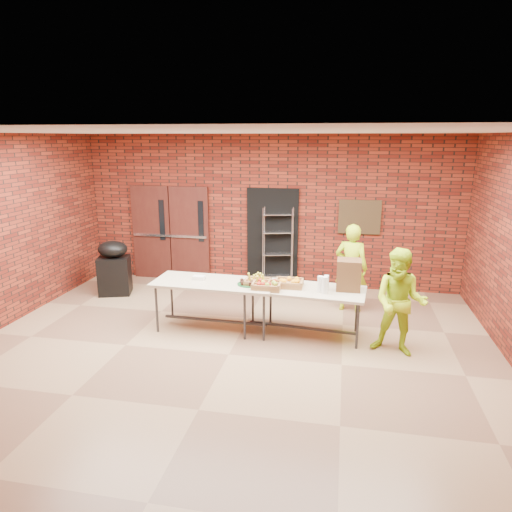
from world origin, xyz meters
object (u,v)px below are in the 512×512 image
(volunteer_woman, at_px, (351,268))
(volunteer_man, at_px, (400,302))
(covered_grill, at_px, (114,268))
(table_left, at_px, (214,285))
(table_right, at_px, (302,292))
(wire_rack, at_px, (278,248))
(coffee_dispenser, at_px, (349,275))

(volunteer_woman, height_order, volunteer_man, volunteer_woman)
(covered_grill, height_order, volunteer_man, volunteer_man)
(table_left, height_order, table_right, table_left)
(wire_rack, height_order, volunteer_man, wire_rack)
(table_left, bearing_deg, coffee_dispenser, 3.22)
(table_right, bearing_deg, covered_grill, 166.85)
(table_left, height_order, coffee_dispenser, coffee_dispenser)
(table_left, height_order, volunteer_man, volunteer_man)
(volunteer_woman, distance_m, volunteer_man, 1.78)
(table_left, xyz_separation_m, volunteer_woman, (2.22, 1.27, 0.06))
(covered_grill, bearing_deg, table_right, -35.95)
(table_right, bearing_deg, volunteer_man, -8.55)
(table_right, bearing_deg, volunteer_woman, 64.44)
(table_right, height_order, covered_grill, covered_grill)
(wire_rack, distance_m, volunteer_man, 3.55)
(coffee_dispenser, relative_size, covered_grill, 0.44)
(table_left, distance_m, covered_grill, 2.83)
(wire_rack, bearing_deg, coffee_dispenser, -71.96)
(table_left, relative_size, covered_grill, 1.83)
(coffee_dispenser, height_order, volunteer_man, volunteer_man)
(table_right, distance_m, coffee_dispenser, 0.78)
(coffee_dispenser, bearing_deg, table_left, -178.54)
(coffee_dispenser, height_order, volunteer_woman, volunteer_woman)
(table_left, distance_m, coffee_dispenser, 2.19)
(wire_rack, bearing_deg, covered_grill, -174.75)
(wire_rack, relative_size, volunteer_man, 1.07)
(wire_rack, height_order, volunteer_woman, wire_rack)
(wire_rack, height_order, table_right, wire_rack)
(table_right, distance_m, volunteer_man, 1.50)
(table_right, bearing_deg, table_left, -175.30)
(table_right, xyz_separation_m, volunteer_woman, (0.77, 1.28, 0.08))
(coffee_dispenser, relative_size, volunteer_woman, 0.30)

